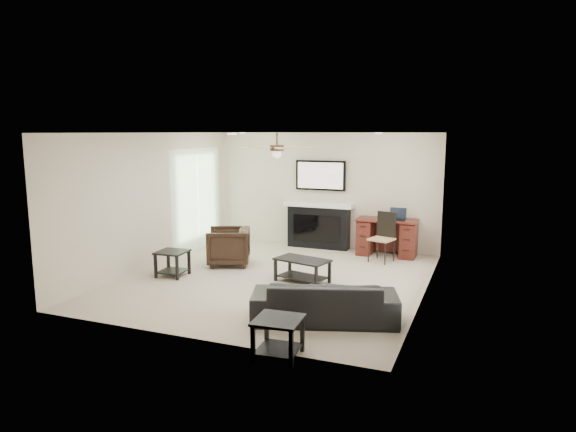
{
  "coord_description": "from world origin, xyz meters",
  "views": [
    {
      "loc": [
        3.36,
        -7.89,
        2.52
      ],
      "look_at": [
        0.23,
        0.03,
        1.11
      ],
      "focal_mm": 32.0,
      "sensor_mm": 36.0,
      "label": 1
    }
  ],
  "objects_px": {
    "sofa": "(325,301)",
    "armchair": "(228,246)",
    "desk": "(387,237)",
    "coffee_table": "(302,270)",
    "fireplace_unit": "(319,205)"
  },
  "relations": [
    {
      "from": "desk",
      "to": "sofa",
      "type": "bearing_deg",
      "value": -90.95
    },
    {
      "from": "armchair",
      "to": "desk",
      "type": "height_order",
      "value": "desk"
    },
    {
      "from": "armchair",
      "to": "fireplace_unit",
      "type": "bearing_deg",
      "value": 127.72
    },
    {
      "from": "coffee_table",
      "to": "desk",
      "type": "distance_m",
      "value": 2.59
    },
    {
      "from": "fireplace_unit",
      "to": "desk",
      "type": "height_order",
      "value": "fireplace_unit"
    },
    {
      "from": "sofa",
      "to": "armchair",
      "type": "bearing_deg",
      "value": -57.58
    },
    {
      "from": "armchair",
      "to": "coffee_table",
      "type": "distance_m",
      "value": 1.79
    },
    {
      "from": "sofa",
      "to": "coffee_table",
      "type": "relative_size",
      "value": 2.15
    },
    {
      "from": "desk",
      "to": "coffee_table",
      "type": "bearing_deg",
      "value": -111.92
    },
    {
      "from": "fireplace_unit",
      "to": "armchair",
      "type": "bearing_deg",
      "value": -119.36
    },
    {
      "from": "sofa",
      "to": "fireplace_unit",
      "type": "relative_size",
      "value": 1.01
    },
    {
      "from": "sofa",
      "to": "coffee_table",
      "type": "xyz_separation_m",
      "value": [
        -0.9,
        1.6,
        -0.08
      ]
    },
    {
      "from": "armchair",
      "to": "desk",
      "type": "bearing_deg",
      "value": 101.85
    },
    {
      "from": "coffee_table",
      "to": "desk",
      "type": "bearing_deg",
      "value": 81.97
    },
    {
      "from": "sofa",
      "to": "desk",
      "type": "relative_size",
      "value": 1.59
    }
  ]
}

